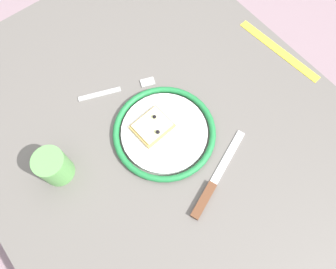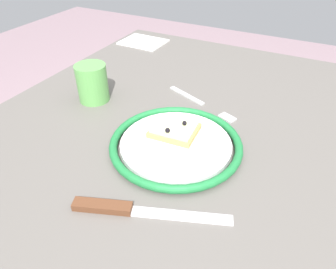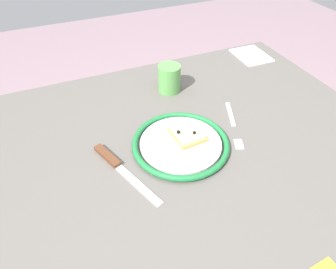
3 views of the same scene
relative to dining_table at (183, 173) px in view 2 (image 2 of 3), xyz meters
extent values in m
cube|color=#5B5651|center=(0.00, 0.00, 0.08)|extent=(1.06, 0.87, 0.03)
cylinder|color=#4C4742|center=(-0.47, -0.37, -0.29)|extent=(0.05, 0.05, 0.73)
cylinder|color=white|center=(0.04, 0.00, 0.10)|extent=(0.21, 0.21, 0.01)
torus|color=#1E7238|center=(0.04, 0.00, 0.11)|extent=(0.25, 0.25, 0.02)
cube|color=tan|center=(0.01, -0.02, 0.12)|extent=(0.08, 0.09, 0.01)
cube|color=beige|center=(0.01, -0.02, 0.12)|extent=(0.07, 0.08, 0.01)
sphere|color=black|center=(0.04, -0.02, 0.13)|extent=(0.01, 0.01, 0.01)
sphere|color=black|center=(0.00, 0.00, 0.13)|extent=(0.01, 0.01, 0.01)
cube|color=silver|center=(0.18, 0.08, 0.10)|extent=(0.07, 0.15, 0.00)
cube|color=#59331E|center=(0.22, -0.03, 0.10)|extent=(0.05, 0.09, 0.01)
cube|color=#B8B8B8|center=(-0.15, -0.06, 0.10)|extent=(0.05, 0.11, 0.00)
cube|color=#B8B8B8|center=(-0.10, 0.06, 0.10)|extent=(0.03, 0.04, 0.00)
cylinder|color=#599E4C|center=(-0.04, -0.25, 0.14)|extent=(0.07, 0.07, 0.09)
cube|color=white|center=(-0.42, -0.34, 0.10)|extent=(0.12, 0.14, 0.00)
camera|label=1|loc=(0.27, -0.18, 0.81)|focal=33.47mm
camera|label=2|loc=(0.45, 0.19, 0.47)|focal=32.98mm
camera|label=3|loc=(0.29, 0.50, 0.64)|focal=32.20mm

